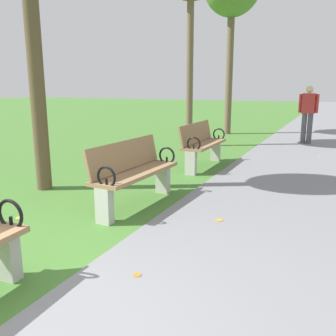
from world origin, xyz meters
name	(u,v)px	position (x,y,z in m)	size (l,w,h in m)	color
paved_walkway	(321,120)	(1.19, 18.00, 0.01)	(2.38, 44.00, 0.02)	slate
park_bench_2	(134,172)	(-0.50, 2.84, 0.49)	(0.54, 1.62, 0.90)	#93704C
park_bench_3	(202,143)	(-0.50, 5.60, 0.49)	(0.48, 1.60, 0.90)	#93704C
pedestrian_walking	(308,111)	(1.17, 9.74, 0.93)	(0.53, 0.23, 1.62)	#4C4C56
scattered_leaves	(228,180)	(0.31, 4.71, 0.01)	(3.91, 10.46, 0.02)	gold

